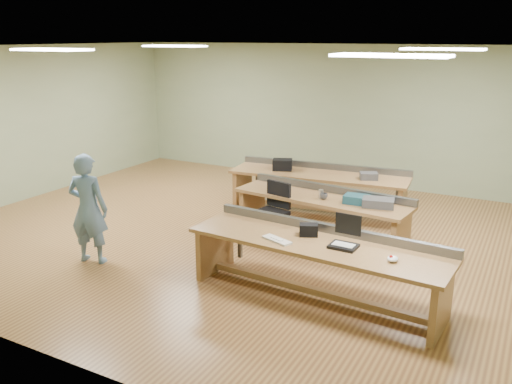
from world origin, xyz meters
TOP-DOWN VIEW (x-y plane):
  - floor at (0.00, 0.00)m, footprint 10.00×10.00m
  - ceiling at (0.00, 0.00)m, footprint 10.00×10.00m
  - wall_back at (0.00, 4.00)m, footprint 10.00×0.04m
  - wall_front at (0.00, -4.00)m, footprint 10.00×0.04m
  - wall_left at (-5.00, 0.00)m, footprint 0.04×8.00m
  - fluor_panels at (0.00, 0.00)m, footprint 6.20×3.50m
  - workbench_front at (1.75, -1.49)m, footprint 3.31×1.09m
  - workbench_mid at (1.09, 0.33)m, footprint 2.88×1.05m
  - workbench_back at (0.49, 1.70)m, footprint 3.31×1.20m
  - person at (-1.55, -1.98)m, footprint 0.66×0.51m
  - laptop_base at (2.09, -1.54)m, footprint 0.33×0.28m
  - laptop_screen at (2.10, -1.41)m, footprint 0.32×0.03m
  - keyboard at (1.30, -1.71)m, footprint 0.43×0.27m
  - trackball_mouse at (2.71, -1.67)m, footprint 0.16×0.17m
  - camera_bag at (1.57, -1.37)m, footprint 0.27×0.23m
  - task_chair at (0.43, -0.11)m, footprint 0.62×0.62m
  - parts_bin_teal at (1.67, 0.24)m, footprint 0.36×0.28m
  - parts_bin_grey at (2.01, 0.23)m, footprint 0.50×0.38m
  - mug at (1.16, 0.20)m, footprint 0.13×0.13m
  - drinks_can at (1.10, 0.24)m, footprint 0.09×0.09m
  - storage_box_back at (-0.20, 1.60)m, footprint 0.42×0.37m
  - tray_back at (1.42, 1.69)m, footprint 0.37×0.33m

SIDE VIEW (x-z plane):
  - floor at x=0.00m, z-range 0.00..0.00m
  - task_chair at x=0.43m, z-range -0.13..0.84m
  - workbench_mid at x=1.09m, z-range 0.13..0.99m
  - workbench_back at x=0.49m, z-range 0.13..0.99m
  - workbench_front at x=1.75m, z-range 0.14..1.00m
  - keyboard at x=1.30m, z-range 0.75..0.77m
  - laptop_base at x=2.09m, z-range 0.75..0.79m
  - trackball_mouse at x=2.71m, z-range 0.75..0.81m
  - mug at x=1.16m, z-range 0.75..0.85m
  - person at x=-1.55m, z-range 0.00..1.61m
  - tray_back at x=1.42m, z-range 0.75..0.87m
  - parts_bin_teal at x=1.67m, z-range 0.75..0.87m
  - parts_bin_grey at x=2.01m, z-range 0.75..0.87m
  - drinks_can at x=1.10m, z-range 0.75..0.88m
  - camera_bag at x=1.57m, z-range 0.75..0.90m
  - storage_box_back at x=-0.20m, z-range 0.75..0.95m
  - laptop_screen at x=2.10m, z-range 0.88..1.13m
  - wall_back at x=0.00m, z-range 0.00..3.00m
  - wall_front at x=0.00m, z-range 0.00..3.00m
  - wall_left at x=-5.00m, z-range 0.00..3.00m
  - fluor_panels at x=0.00m, z-range 2.96..2.99m
  - ceiling at x=0.00m, z-range 3.00..3.00m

